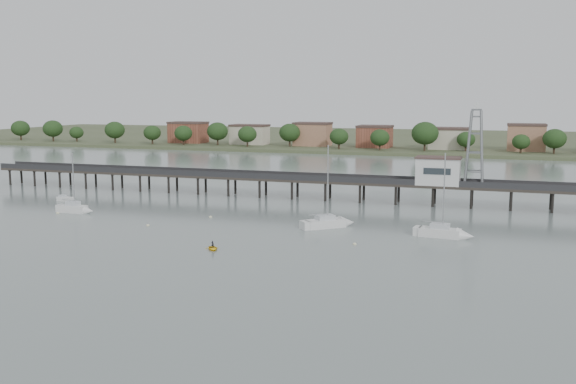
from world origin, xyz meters
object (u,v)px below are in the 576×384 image
Objects in this scene: pier at (311,180)px; sailboat_d at (448,233)px; lattice_tower at (475,148)px; yellow_dinghy at (213,250)px; sailboat_c at (333,223)px; sailboat_a at (78,209)px; white_tender at (65,199)px.

pier is 11.42× the size of sailboat_d.
pier is at bearing 142.09° from sailboat_d.
pier is at bearing -180.00° from lattice_tower.
yellow_dinghy is (-29.71, -17.58, -0.64)m from sailboat_d.
sailboat_c is at bearing 178.95° from sailboat_d.
sailboat_a is at bearing 119.76° from yellow_dinghy.
lattice_tower reaches higher than yellow_dinghy.
lattice_tower is 1.18× the size of sailboat_d.
sailboat_c is 18.21m from sailboat_d.
sailboat_d is (-2.32, -28.49, -10.46)m from lattice_tower.
lattice_tower is 4.32× the size of white_tender.
yellow_dinghy is (-11.65, -19.94, -0.64)m from sailboat_c.
lattice_tower is at bearing 20.33° from white_tender.
lattice_tower is (31.50, 0.00, 7.31)m from pier.
lattice_tower reaches higher than sailboat_a.
sailboat_c is 23.11m from yellow_dinghy.
sailboat_d reaches higher than sailboat_a.
white_tender is (-56.86, 8.42, -0.23)m from sailboat_c.
white_tender is at bearing 178.23° from sailboat_d.
sailboat_d reaches higher than pier.
pier is 10.87× the size of sailboat_c.
sailboat_c is 46.36m from sailboat_a.
sailboat_c reaches higher than sailboat_a.
pier is 32.34m from lattice_tower.
sailboat_a is 39.05m from yellow_dinghy.
sailboat_c is at bearing -1.00° from white_tender.
sailboat_d is 3.66× the size of white_tender.
lattice_tower is 1.39× the size of sailboat_a.
white_tender is at bearing -158.83° from pier.
yellow_dinghy reaches higher than white_tender.
lattice_tower is 34.75m from sailboat_c.
pier reaches higher than yellow_dinghy.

